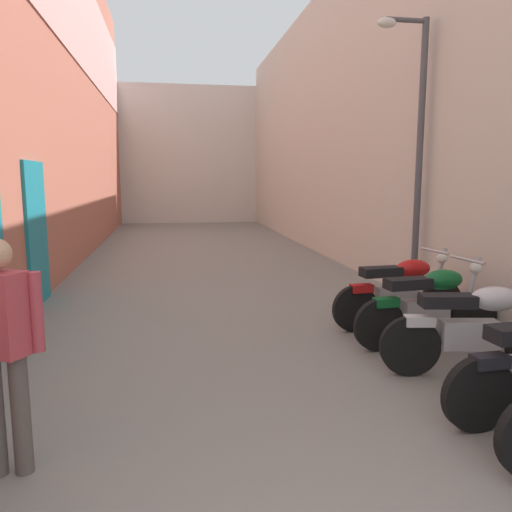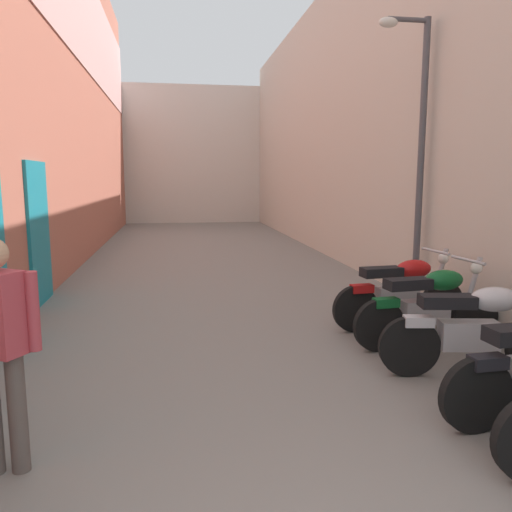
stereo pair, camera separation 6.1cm
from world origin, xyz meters
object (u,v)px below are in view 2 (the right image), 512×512
Objects in this scene: motorcycle_fourth at (475,327)px; motorcycle_fifth at (429,305)px; motorcycle_sixth at (401,291)px; street_lamp at (416,140)px.

motorcycle_fifth is at bearing 89.99° from motorcycle_fourth.
motorcycle_fifth is (0.00, 0.90, 0.00)m from motorcycle_fourth.
street_lamp is (0.69, 1.17, 2.00)m from motorcycle_sixth.
motorcycle_fourth is 1.63m from motorcycle_sixth.
motorcycle_sixth is 2.42m from street_lamp.
street_lamp is (0.69, 1.91, 2.00)m from motorcycle_fifth.
street_lamp reaches higher than motorcycle_sixth.
motorcycle_fourth is at bearing -90.00° from motorcycle_sixth.
motorcycle_fourth is 0.90m from motorcycle_fifth.
motorcycle_sixth is at bearing -120.51° from street_lamp.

